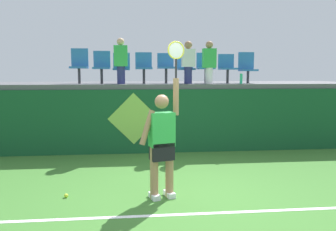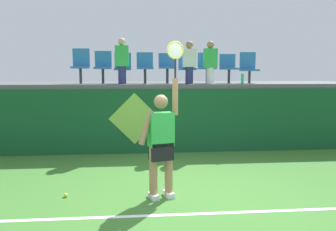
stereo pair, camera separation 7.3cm
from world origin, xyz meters
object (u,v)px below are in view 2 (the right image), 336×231
(spectator_1, at_px, (122,60))
(stadium_chair_2, at_px, (123,66))
(tennis_ball, at_px, (66,195))
(spectator_2, at_px, (210,62))
(stadium_chair_3, at_px, (145,66))
(stadium_chair_4, at_px, (167,66))
(tennis_player, at_px, (161,140))
(stadium_chair_7, at_px, (228,67))
(stadium_chair_6, at_px, (207,66))
(stadium_chair_8, at_px, (249,67))
(water_bottle, at_px, (242,79))
(stadium_chair_5, at_px, (187,67))
(stadium_chair_0, at_px, (81,64))
(stadium_chair_1, at_px, (103,65))
(spectator_0, at_px, (189,62))

(spectator_1, bearing_deg, stadium_chair_2, 90.00)
(tennis_ball, distance_m, spectator_2, 5.03)
(stadium_chair_3, distance_m, stadium_chair_4, 0.59)
(stadium_chair_2, xyz_separation_m, spectator_1, (0.00, -0.44, 0.15))
(stadium_chair_2, bearing_deg, tennis_player, -79.32)
(stadium_chair_7, bearing_deg, stadium_chair_6, 179.78)
(stadium_chair_2, bearing_deg, spectator_2, -11.78)
(stadium_chair_7, bearing_deg, stadium_chair_8, 1.11)
(water_bottle, xyz_separation_m, spectator_1, (-3.05, 0.22, 0.47))
(water_bottle, xyz_separation_m, stadium_chair_5, (-1.33, 0.65, 0.30))
(stadium_chair_8, distance_m, spectator_2, 1.27)
(water_bottle, height_order, spectator_1, spectator_1)
(stadium_chair_7, bearing_deg, stadium_chair_3, 179.93)
(stadium_chair_2, xyz_separation_m, stadium_chair_5, (1.72, -0.01, -0.01))
(spectator_2, bearing_deg, tennis_ball, -132.55)
(tennis_ball, distance_m, stadium_chair_3, 4.56)
(stadium_chair_3, bearing_deg, stadium_chair_0, 179.75)
(stadium_chair_4, distance_m, stadium_chair_5, 0.54)
(stadium_chair_1, bearing_deg, water_bottle, -10.47)
(spectator_0, bearing_deg, spectator_2, -7.61)
(tennis_ball, relative_size, stadium_chair_2, 0.08)
(spectator_0, bearing_deg, stadium_chair_8, 13.36)
(tennis_player, height_order, stadium_chair_4, stadium_chair_4)
(stadium_chair_5, relative_size, spectator_0, 0.70)
(stadium_chair_7, bearing_deg, stadium_chair_4, -179.95)
(stadium_chair_5, xyz_separation_m, stadium_chair_8, (1.71, 0.01, 0.02))
(stadium_chair_5, bearing_deg, stadium_chair_8, 0.43)
(stadium_chair_4, bearing_deg, stadium_chair_8, 0.32)
(stadium_chair_5, bearing_deg, stadium_chair_3, 179.77)
(stadium_chair_7, xyz_separation_m, spectator_0, (-1.14, -0.39, 0.12))
(stadium_chair_1, xyz_separation_m, stadium_chair_7, (3.38, -0.01, -0.03))
(spectator_0, bearing_deg, stadium_chair_7, 19.14)
(water_bottle, bearing_deg, stadium_chair_7, 106.51)
(stadium_chair_3, relative_size, spectator_2, 0.76)
(stadium_chair_4, relative_size, stadium_chair_8, 0.95)
(stadium_chair_2, xyz_separation_m, stadium_chair_3, (0.59, -0.00, 0.02))
(stadium_chair_2, relative_size, stadium_chair_7, 1.02)
(stadium_chair_6, relative_size, spectator_1, 0.72)
(stadium_chair_2, distance_m, stadium_chair_7, 2.86)
(stadium_chair_7, distance_m, spectator_1, 2.90)
(stadium_chair_1, bearing_deg, stadium_chair_4, -0.24)
(stadium_chair_2, bearing_deg, stadium_chair_4, -0.27)
(stadium_chair_8, bearing_deg, stadium_chair_1, -179.92)
(tennis_player, distance_m, tennis_ball, 1.78)
(stadium_chair_6, bearing_deg, stadium_chair_4, -179.80)
(water_bottle, bearing_deg, stadium_chair_3, 165.08)
(tennis_player, relative_size, stadium_chair_4, 3.05)
(stadium_chair_1, height_order, stadium_chair_3, stadium_chair_1)
(stadium_chair_6, height_order, spectator_0, spectator_0)
(water_bottle, distance_m, stadium_chair_8, 0.83)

